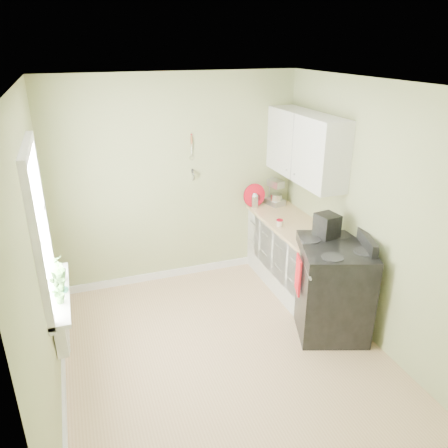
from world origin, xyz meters
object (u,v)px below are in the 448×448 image
object	(u,v)px
kettle	(254,200)
stand_mixer	(274,192)
stove	(332,287)
coffee_maker	(326,231)

from	to	relation	value
kettle	stand_mixer	bearing A→B (deg)	3.73
stove	stand_mixer	distance (m)	1.78
stove	stand_mixer	size ratio (longest dim) A/B	2.96
kettle	coffee_maker	size ratio (longest dim) A/B	0.53
stand_mixer	kettle	bearing A→B (deg)	-176.27
stove	kettle	bearing A→B (deg)	97.79
stand_mixer	coffee_maker	bearing A→B (deg)	-92.15
coffee_maker	stand_mixer	bearing A→B (deg)	87.85
stove	coffee_maker	distance (m)	0.62
coffee_maker	kettle	bearing A→B (deg)	99.95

